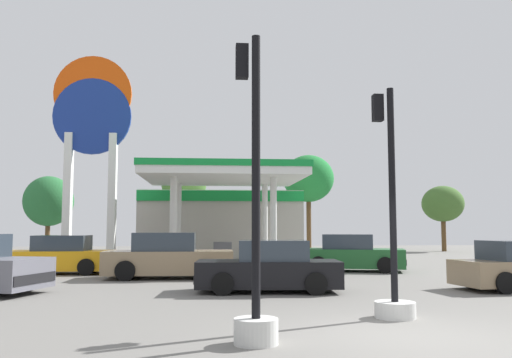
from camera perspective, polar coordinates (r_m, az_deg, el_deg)
The scene contains 13 objects.
ground_plane at distance 9.70m, azimuth 15.18°, elevation -15.81°, with size 90.00×90.00×0.00m, color slate.
gas_station at distance 33.33m, azimuth -3.82°, elevation -4.35°, with size 9.61×14.38×4.84m.
station_pole_sign at distance 30.45m, azimuth -17.05°, elevation 4.94°, with size 4.17×0.56×11.17m.
car_1 at distance 23.10m, azimuth 10.10°, elevation -7.89°, with size 4.62×2.94×1.54m.
car_2 at distance 15.50m, azimuth 1.39°, elevation -9.47°, with size 4.18×2.09×1.46m.
car_3 at distance 19.83m, azimuth -9.27°, elevation -8.23°, with size 4.60×2.15×1.64m.
car_4 at distance 22.81m, azimuth -20.24°, elevation -7.72°, with size 4.25×1.98×1.51m.
traffic_signal_0 at distance 11.39m, azimuth 14.31°, elevation -8.23°, with size 0.82×0.82×4.73m.
traffic_signal_1 at distance 8.59m, azimuth -0.17°, elevation -8.26°, with size 0.70×0.71×4.96m.
tree_0 at distance 41.97m, azimuth -21.19°, elevation -2.22°, with size 3.55×3.55×5.57m.
tree_1 at distance 39.44m, azimuth -7.67°, elevation -0.56°, with size 3.26×3.26×6.69m.
tree_2 at distance 39.08m, azimuth 5.60°, elevation 0.00°, with size 3.67×3.67×7.08m.
tree_3 at distance 44.01m, azimuth 19.25°, elevation -2.53°, with size 3.19×3.19×5.05m.
Camera 1 is at (-3.22, -8.97, 1.82)m, focal length 37.62 mm.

